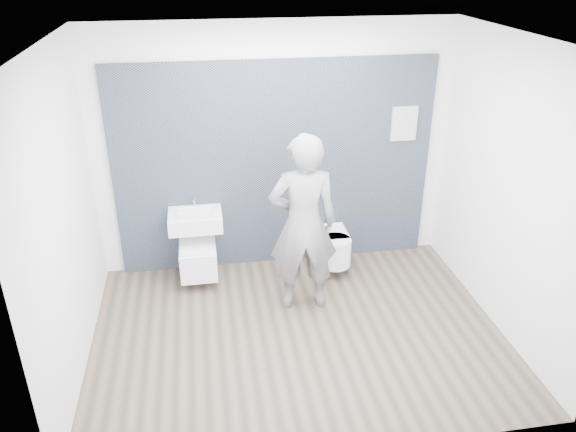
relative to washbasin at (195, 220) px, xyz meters
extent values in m
plane|color=brown|center=(0.94, -1.22, -0.73)|extent=(4.00, 4.00, 0.00)
plane|color=white|center=(0.94, 0.28, 0.67)|extent=(4.00, 0.00, 4.00)
plane|color=white|center=(0.94, -2.72, 0.67)|extent=(4.00, 0.00, 4.00)
plane|color=white|center=(-1.06, -1.22, 0.67)|extent=(0.00, 3.00, 3.00)
plane|color=white|center=(2.94, -1.22, 0.67)|extent=(0.00, 3.00, 3.00)
plane|color=white|center=(0.94, -1.22, 2.07)|extent=(4.00, 4.00, 0.00)
cube|color=black|center=(0.94, 0.25, -0.73)|extent=(3.60, 0.06, 2.40)
cube|color=white|center=(0.00, 0.00, -0.01)|extent=(0.58, 0.44, 0.18)
cube|color=silver|center=(0.00, -0.02, 0.08)|extent=(0.41, 0.29, 0.03)
cylinder|color=silver|center=(0.00, 0.16, 0.15)|extent=(0.02, 0.02, 0.15)
cylinder|color=silver|center=(0.00, 0.11, 0.22)|extent=(0.02, 0.10, 0.02)
cylinder|color=silver|center=(0.00, 0.20, -0.15)|extent=(0.04, 0.04, 0.12)
cube|color=white|center=(0.00, -0.07, -0.44)|extent=(0.40, 0.58, 0.34)
cylinder|color=silver|center=(0.00, -0.11, -0.29)|extent=(0.29, 0.29, 0.03)
cube|color=white|center=(0.00, -0.11, -0.26)|extent=(0.38, 0.47, 0.02)
cube|color=white|center=(0.00, 0.09, -0.05)|extent=(0.38, 0.17, 0.40)
cube|color=silver|center=(0.00, 0.19, -0.57)|extent=(0.11, 0.06, 0.08)
cube|color=white|center=(1.55, 0.01, -0.44)|extent=(0.37, 0.43, 0.31)
cylinder|color=white|center=(1.55, -0.21, -0.44)|extent=(0.37, 0.37, 0.31)
cube|color=white|center=(1.55, -0.03, -0.27)|extent=(0.35, 0.41, 0.03)
cylinder|color=white|center=(1.55, -0.23, -0.27)|extent=(0.35, 0.35, 0.03)
cube|color=silver|center=(1.55, 0.19, -0.55)|extent=(0.10, 0.06, 0.08)
cube|color=white|center=(2.40, 0.20, -0.73)|extent=(0.30, 0.03, 0.39)
imported|color=gray|center=(1.07, -0.73, 0.22)|extent=(0.72, 0.49, 1.90)
camera|label=1|loc=(0.11, -5.65, 2.75)|focal=35.00mm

